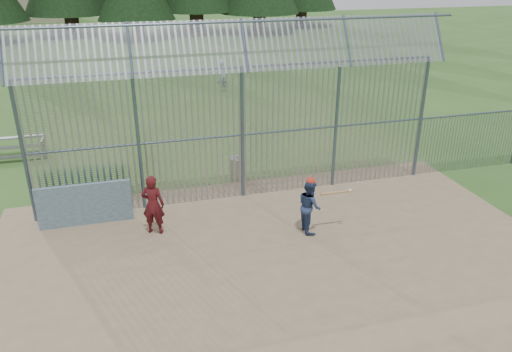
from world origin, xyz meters
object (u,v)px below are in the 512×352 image
object	(u,v)px
batter	(310,206)
onlooker	(153,205)
bleacher	(3,149)
dugout_wall	(85,204)
trash_can	(237,168)

from	to	relation	value
batter	onlooker	size ratio (longest dim) A/B	0.89
bleacher	dugout_wall	bearing A→B (deg)	-62.52
onlooker	trash_can	size ratio (longest dim) A/B	2.02
trash_can	onlooker	bearing A→B (deg)	-135.51
onlooker	bleacher	world-z (taller)	onlooker
batter	bleacher	size ratio (longest dim) A/B	0.49
batter	bleacher	world-z (taller)	batter
dugout_wall	bleacher	xyz separation A→B (m)	(-3.09, 5.93, -0.21)
dugout_wall	bleacher	distance (m)	6.69
bleacher	onlooker	bearing A→B (deg)	-54.94
onlooker	bleacher	xyz separation A→B (m)	(-4.85, 6.91, -0.44)
trash_can	bleacher	xyz separation A→B (m)	(-7.85, 3.97, 0.03)
onlooker	batter	bearing A→B (deg)	-172.32
onlooker	trash_can	bearing A→B (deg)	-113.70
trash_can	bleacher	size ratio (longest dim) A/B	0.27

